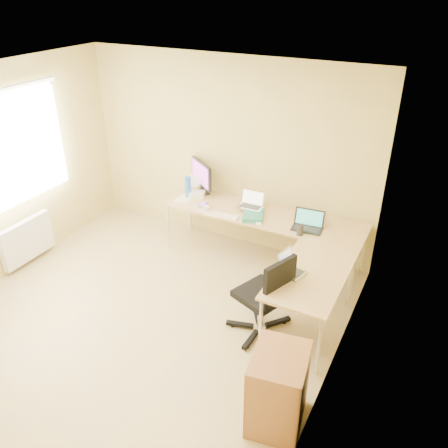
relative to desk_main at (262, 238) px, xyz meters
The scene contains 24 objects.
floor 2.02m from the desk_main, 111.40° to the right, with size 4.50×4.50×0.00m, color tan.
ceiling 2.99m from the desk_main, 111.40° to the right, with size 4.50×4.50×0.00m, color white.
wall_back 1.25m from the desk_main, 151.11° to the left, with size 4.50×4.50×0.00m, color #DAC565.
wall_right 2.49m from the desk_main, 53.38° to the right, with size 4.50×4.50×0.00m, color #DAC565.
desk_main is the anchor object (origin of this frame).
desk_return 1.40m from the desk_main, 45.73° to the right, with size 0.70×1.30×0.73m, color tan.
monitor 1.20m from the desk_main, 168.86° to the left, with size 0.55×0.18×0.47m, color black.
book_stack 0.43m from the desk_main, 114.74° to the right, with size 0.25×0.34×0.06m, color #2B7A62.
laptop_center 0.55m from the desk_main, behind, with size 0.32×0.24×0.21m, color silver.
laptop_black 0.81m from the desk_main, 11.20° to the right, with size 0.36×0.27×0.23m, color black.
keyboard 0.65m from the desk_main, 145.84° to the right, with size 0.44×0.12×0.02m, color silver.
mouse 0.49m from the desk_main, 75.25° to the right, with size 0.09×0.06×0.03m, color white.
mug 0.84m from the desk_main, 156.06° to the right, with size 0.09×0.09×0.09m, color white.
cd_stack 0.90m from the desk_main, 168.49° to the right, with size 0.13×0.13×0.03m, color #AFADCA.
water_bottle 1.24m from the desk_main, behind, with size 0.08×0.08×0.30m, color blue.
papers 1.19m from the desk_main, behind, with size 0.19×0.27×0.01m, color white.
white_box 1.09m from the desk_main, behind, with size 0.21×0.15×0.08m, color beige.
desk_fan 1.24m from the desk_main, 169.93° to the left, with size 0.20×0.20×0.25m, color white.
black_cup 0.80m from the desk_main, 26.30° to the right, with size 0.08×0.08×0.13m, color #2A2A2A.
laptop_return 1.44m from the desk_main, 53.93° to the right, with size 0.23×0.29×0.20m, color #A5A5A8.
office_chair 1.39m from the desk_main, 67.02° to the right, with size 0.61×0.61×1.02m, color black.
cabinet 2.53m from the desk_main, 63.65° to the right, with size 0.45×0.55×0.77m, color brown.
radiator 3.11m from the desk_main, 152.24° to the right, with size 0.09×0.80×0.55m, color white.
window 3.35m from the desk_main, 152.41° to the right, with size 0.10×1.80×1.40m, color white.
Camera 1 is at (2.71, -3.08, 3.47)m, focal length 37.06 mm.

